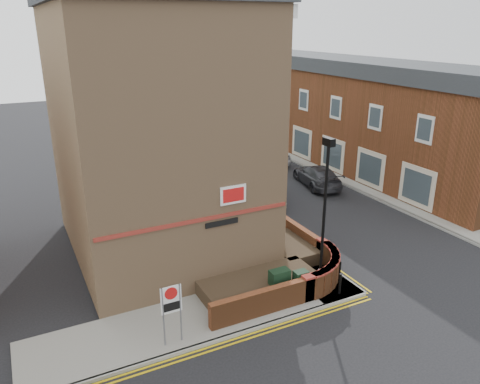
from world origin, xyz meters
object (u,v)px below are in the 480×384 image
lamppost (324,215)px  utility_cabinet_large (279,284)px  silver_car_near (267,187)px  zone_sign (171,304)px

lamppost → utility_cabinet_large: bearing=177.0°
lamppost → silver_car_near: (3.40, 10.22, -2.58)m
utility_cabinet_large → zone_sign: (-4.70, -0.80, 0.92)m
utility_cabinet_large → silver_car_near: 11.43m
zone_sign → silver_car_near: (10.00, 10.93, -0.88)m
utility_cabinet_large → silver_car_near: size_ratio=0.26×
lamppost → utility_cabinet_large: size_ratio=5.25×
utility_cabinet_large → silver_car_near: bearing=62.4°
silver_car_near → utility_cabinet_large: bearing=-96.4°
lamppost → silver_car_near: lamppost is taller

